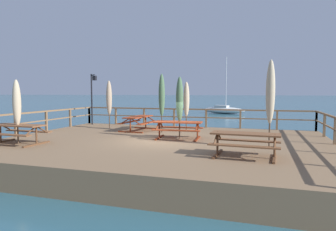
% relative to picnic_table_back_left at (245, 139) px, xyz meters
% --- Properties ---
extents(ground_plane, '(600.00, 600.00, 0.00)m').
position_rel_picnic_table_back_left_xyz_m(ground_plane, '(-3.54, 2.37, -1.44)').
color(ground_plane, '#2D5B6B').
extents(wooden_deck, '(13.90, 10.63, 0.87)m').
position_rel_picnic_table_back_left_xyz_m(wooden_deck, '(-3.54, 2.37, -1.00)').
color(wooden_deck, '#846647').
rests_on(wooden_deck, ground).
extents(railing_waterside_far, '(13.70, 0.10, 1.09)m').
position_rel_picnic_table_back_left_xyz_m(railing_waterside_far, '(-3.54, 7.54, 0.19)').
color(railing_waterside_far, brown).
rests_on(railing_waterside_far, wooden_deck).
extents(railing_side_left, '(0.10, 10.43, 1.09)m').
position_rel_picnic_table_back_left_xyz_m(railing_side_left, '(-10.34, 2.37, 0.19)').
color(railing_side_left, brown).
rests_on(railing_side_left, wooden_deck).
extents(picnic_table_back_left, '(2.21, 1.53, 0.78)m').
position_rel_picnic_table_back_left_xyz_m(picnic_table_back_left, '(0.00, 0.00, 0.00)').
color(picnic_table_back_left, brown).
rests_on(picnic_table_back_left, wooden_deck).
extents(picnic_table_front_left, '(2.16, 1.54, 0.78)m').
position_rel_picnic_table_back_left_xyz_m(picnic_table_front_left, '(-3.00, 2.95, -0.00)').
color(picnic_table_front_left, '#993819').
rests_on(picnic_table_front_left, wooden_deck).
extents(picnic_table_mid_right, '(1.54, 2.27, 0.78)m').
position_rel_picnic_table_back_left_xyz_m(picnic_table_mid_right, '(-5.79, 5.07, 0.00)').
color(picnic_table_mid_right, '#993819').
rests_on(picnic_table_mid_right, wooden_deck).
extents(picnic_table_front_right, '(2.18, 1.43, 0.78)m').
position_rel_picnic_table_back_left_xyz_m(picnic_table_front_right, '(-8.75, -0.17, 0.00)').
color(picnic_table_front_right, brown).
rests_on(picnic_table_front_right, wooden_deck).
extents(patio_umbrella_tall_back_left, '(0.32, 0.32, 2.98)m').
position_rel_picnic_table_back_left_xyz_m(patio_umbrella_tall_back_left, '(-4.35, 4.70, 1.33)').
color(patio_umbrella_tall_back_left, '#4C3828').
rests_on(patio_umbrella_tall_back_left, wooden_deck).
extents(patio_umbrella_tall_front, '(0.32, 0.32, 2.72)m').
position_rel_picnic_table_back_left_xyz_m(patio_umbrella_tall_front, '(-2.93, 2.92, 1.17)').
color(patio_umbrella_tall_front, '#4C3828').
rests_on(patio_umbrella_tall_front, wooden_deck).
extents(patio_umbrella_tall_back_right, '(0.32, 0.32, 3.21)m').
position_rel_picnic_table_back_left_xyz_m(patio_umbrella_tall_back_right, '(0.77, 1.71, 1.47)').
color(patio_umbrella_tall_back_right, '#4C3828').
rests_on(patio_umbrella_tall_back_right, wooden_deck).
extents(patio_umbrella_tall_mid_left, '(0.32, 0.32, 2.55)m').
position_rel_picnic_table_back_left_xyz_m(patio_umbrella_tall_mid_left, '(-8.72, -0.20, 1.06)').
color(patio_umbrella_tall_mid_left, '#4C3828').
rests_on(patio_umbrella_tall_mid_left, wooden_deck).
extents(patio_umbrella_short_front, '(0.32, 0.32, 2.70)m').
position_rel_picnic_table_back_left_xyz_m(patio_umbrella_short_front, '(-7.73, 5.45, 1.16)').
color(patio_umbrella_short_front, '#4C3828').
rests_on(patio_umbrella_short_front, wooden_deck).
extents(patio_umbrella_short_back, '(0.32, 0.32, 2.61)m').
position_rel_picnic_table_back_left_xyz_m(patio_umbrella_short_back, '(-3.38, 6.02, 1.10)').
color(patio_umbrella_short_back, '#4C3828').
rests_on(patio_umbrella_short_back, wooden_deck).
extents(lamp_post_hooked, '(0.58, 0.48, 3.20)m').
position_rel_picnic_table_back_left_xyz_m(lamp_post_hooked, '(-9.63, 6.87, 1.55)').
color(lamp_post_hooked, black).
rests_on(lamp_post_hooked, wooden_deck).
extents(sailboat_distant, '(6.23, 3.33, 7.72)m').
position_rel_picnic_table_back_left_xyz_m(sailboat_distant, '(-4.40, 31.84, -0.93)').
color(sailboat_distant, white).
rests_on(sailboat_distant, ground).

